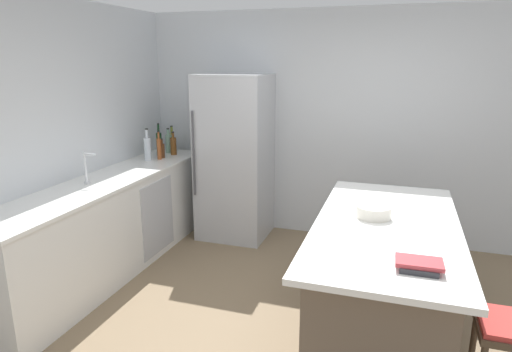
# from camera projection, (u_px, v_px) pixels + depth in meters

# --- Properties ---
(ground_plane) EXTENTS (7.20, 7.20, 0.00)m
(ground_plane) POSITION_uv_depth(u_px,v_px,m) (305.00, 343.00, 3.31)
(ground_plane) COLOR #7A664C
(wall_rear) EXTENTS (6.00, 0.10, 2.60)m
(wall_rear) POSITION_uv_depth(u_px,v_px,m) (350.00, 127.00, 5.05)
(wall_rear) COLOR silver
(wall_rear) RESTS_ON ground_plane
(wall_left) EXTENTS (0.10, 6.00, 2.60)m
(wall_left) POSITION_uv_depth(u_px,v_px,m) (22.00, 152.00, 3.72)
(wall_left) COLOR silver
(wall_left) RESTS_ON ground_plane
(counter_run_left) EXTENTS (0.64, 3.02, 0.94)m
(counter_run_left) POSITION_uv_depth(u_px,v_px,m) (111.00, 225.00, 4.38)
(counter_run_left) COLOR silver
(counter_run_left) RESTS_ON ground_plane
(kitchen_island) EXTENTS (0.99, 2.08, 0.92)m
(kitchen_island) POSITION_uv_depth(u_px,v_px,m) (382.00, 281.00, 3.28)
(kitchen_island) COLOR brown
(kitchen_island) RESTS_ON ground_plane
(refrigerator) EXTENTS (0.77, 0.72, 1.89)m
(refrigerator) POSITION_uv_depth(u_px,v_px,m) (235.00, 158.00, 5.15)
(refrigerator) COLOR #B7BABF
(refrigerator) RESTS_ON ground_plane
(bar_stool) EXTENTS (0.36, 0.36, 0.69)m
(bar_stool) POSITION_uv_depth(u_px,v_px,m) (510.00, 343.00, 2.41)
(bar_stool) COLOR #473828
(bar_stool) RESTS_ON ground_plane
(sink_faucet) EXTENTS (0.15, 0.05, 0.30)m
(sink_faucet) POSITION_uv_depth(u_px,v_px,m) (87.00, 167.00, 4.04)
(sink_faucet) COLOR silver
(sink_faucet) RESTS_ON counter_run_left
(olive_oil_bottle) EXTENTS (0.06, 0.06, 0.32)m
(olive_oil_bottle) POSITION_uv_depth(u_px,v_px,m) (172.00, 141.00, 5.52)
(olive_oil_bottle) COLOR olive
(olive_oil_bottle) RESTS_ON counter_run_left
(gin_bottle) EXTENTS (0.08, 0.08, 0.30)m
(gin_bottle) POSITION_uv_depth(u_px,v_px,m) (169.00, 143.00, 5.43)
(gin_bottle) COLOR #8CB79E
(gin_bottle) RESTS_ON counter_run_left
(whiskey_bottle) EXTENTS (0.07, 0.07, 0.28)m
(whiskey_bottle) POSITION_uv_depth(u_px,v_px,m) (173.00, 146.00, 5.32)
(whiskey_bottle) COLOR brown
(whiskey_bottle) RESTS_ON counter_run_left
(wine_bottle) EXTENTS (0.06, 0.06, 0.39)m
(wine_bottle) POSITION_uv_depth(u_px,v_px,m) (159.00, 143.00, 5.27)
(wine_bottle) COLOR #19381E
(wine_bottle) RESTS_ON counter_run_left
(syrup_bottle) EXTENTS (0.06, 0.06, 0.22)m
(syrup_bottle) POSITION_uv_depth(u_px,v_px,m) (162.00, 150.00, 5.15)
(syrup_bottle) COLOR #5B3319
(syrup_bottle) RESTS_ON counter_run_left
(vinegar_bottle) EXTENTS (0.05, 0.05, 0.33)m
(vinegar_bottle) POSITION_uv_depth(u_px,v_px,m) (159.00, 148.00, 5.06)
(vinegar_bottle) COLOR #994C23
(vinegar_bottle) RESTS_ON counter_run_left
(soda_bottle) EXTENTS (0.08, 0.08, 0.36)m
(soda_bottle) POSITION_uv_depth(u_px,v_px,m) (148.00, 148.00, 5.00)
(soda_bottle) COLOR silver
(soda_bottle) RESTS_ON counter_run_left
(cookbook_stack) EXTENTS (0.26, 0.18, 0.06)m
(cookbook_stack) POSITION_uv_depth(u_px,v_px,m) (419.00, 265.00, 2.46)
(cookbook_stack) COLOR #2D2D33
(cookbook_stack) RESTS_ON kitchen_island
(mixing_bowl) EXTENTS (0.25, 0.25, 0.09)m
(mixing_bowl) POSITION_uv_depth(u_px,v_px,m) (374.00, 212.00, 3.28)
(mixing_bowl) COLOR silver
(mixing_bowl) RESTS_ON kitchen_island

